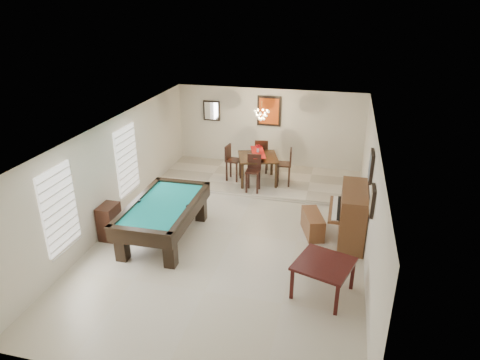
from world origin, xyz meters
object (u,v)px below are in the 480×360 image
at_px(piano_bench, 313,224).
at_px(dining_table, 258,167).
at_px(flower_vase, 258,148).
at_px(dining_chair_south, 253,174).
at_px(square_table, 323,278).
at_px(apothecary_chest, 109,222).
at_px(pool_table, 164,221).
at_px(upright_piano, 346,215).
at_px(dining_chair_north, 262,155).
at_px(chandelier, 262,111).
at_px(dining_chair_east, 284,167).
at_px(dining_chair_west, 234,163).

bearing_deg(piano_bench, dining_table, 126.51).
distance_m(flower_vase, dining_chair_south, 0.88).
xyz_separation_m(square_table, dining_table, (-2.22, 4.71, 0.24)).
bearing_deg(apothecary_chest, dining_chair_south, 48.21).
height_order(pool_table, upright_piano, upright_piano).
bearing_deg(flower_vase, pool_table, -112.91).
bearing_deg(piano_bench, dining_chair_north, 119.76).
bearing_deg(dining_chair_north, chandelier, 91.71).
xyz_separation_m(square_table, apothecary_chest, (-4.97, 0.92, 0.07)).
relative_size(square_table, chandelier, 1.66).
relative_size(piano_bench, flower_vase, 3.96).
relative_size(upright_piano, dining_chair_east, 1.39).
xyz_separation_m(piano_bench, dining_chair_south, (-1.84, 1.79, 0.38)).
height_order(upright_piano, dining_table, upright_piano).
xyz_separation_m(upright_piano, flower_vase, (-2.58, 2.57, 0.52)).
distance_m(flower_vase, dining_chair_north, 0.94).
xyz_separation_m(pool_table, chandelier, (1.52, 3.76, 1.76)).
distance_m(piano_bench, dining_chair_east, 2.71).
relative_size(square_table, upright_piano, 0.65).
bearing_deg(square_table, dining_chair_east, 107.14).
bearing_deg(dining_table, chandelier, 82.06).
bearing_deg(upright_piano, dining_chair_east, 125.50).
relative_size(piano_bench, dining_chair_south, 0.91).
bearing_deg(upright_piano, flower_vase, 135.16).
bearing_deg(dining_chair_south, dining_table, 89.42).
distance_m(apothecary_chest, dining_table, 4.68).
xyz_separation_m(upright_piano, dining_chair_east, (-1.80, 2.53, 0.03)).
bearing_deg(dining_table, apothecary_chest, -125.92).
relative_size(upright_piano, apothecary_chest, 1.86).
bearing_deg(apothecary_chest, dining_chair_east, 46.71).
xyz_separation_m(flower_vase, dining_chair_west, (-0.73, -0.04, -0.51)).
relative_size(dining_table, dining_chair_east, 1.01).
height_order(dining_chair_south, dining_chair_west, dining_chair_west).
relative_size(square_table, dining_chair_east, 0.90).
bearing_deg(flower_vase, dining_chair_west, -176.81).
distance_m(upright_piano, piano_bench, 0.83).
relative_size(apothecary_chest, dining_chair_north, 0.77).
height_order(square_table, dining_table, dining_table).
bearing_deg(pool_table, piano_bench, 16.18).
bearing_deg(chandelier, dining_table, -97.94).
height_order(piano_bench, dining_chair_north, dining_chair_north).
relative_size(apothecary_chest, dining_table, 0.74).
bearing_deg(chandelier, pool_table, -112.00).
height_order(flower_vase, dining_chair_west, flower_vase).
bearing_deg(square_table, chandelier, 113.81).
distance_m(square_table, dining_chair_west, 5.53).
xyz_separation_m(upright_piano, dining_chair_south, (-2.57, 1.86, 0.01)).
bearing_deg(dining_chair_north, upright_piano, 122.23).
height_order(dining_chair_south, dining_chair_east, dining_chair_east).
xyz_separation_m(upright_piano, dining_table, (-2.58, 2.57, -0.06)).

